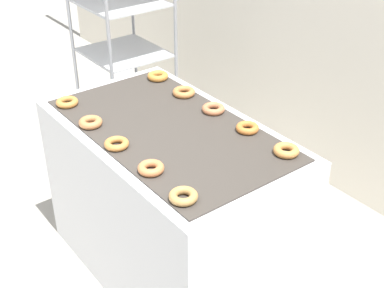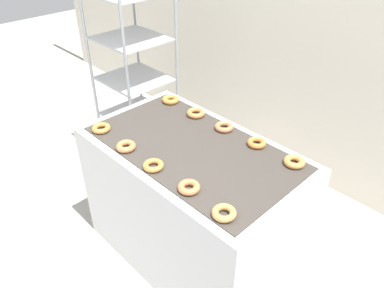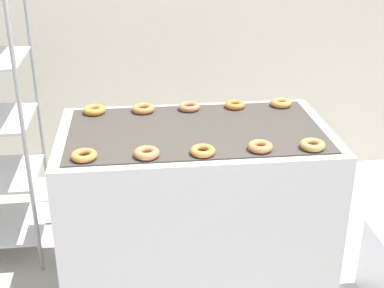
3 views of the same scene
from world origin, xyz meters
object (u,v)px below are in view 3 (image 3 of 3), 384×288
donut_near_leftmost (84,155)px  donut_near_rightmost (313,145)px  donut_far_center (189,107)px  donut_near_right (260,147)px  donut_near_left (147,153)px  donut_near_center (202,151)px  donut_far_rightmost (281,103)px  fryer_machine (195,209)px  donut_far_leftmost (94,110)px  donut_far_left (143,109)px  donut_far_right (235,105)px

donut_near_leftmost → donut_near_rightmost: (1.09, -0.01, 0.00)m
donut_far_center → donut_near_right: bearing=-64.7°
donut_near_leftmost → donut_near_left: bearing=-1.7°
donut_near_center → donut_far_rightmost: (0.54, 0.60, 0.00)m
fryer_machine → donut_far_leftmost: size_ratio=11.30×
fryer_machine → donut_far_left: size_ratio=11.08×
fryer_machine → donut_far_center: size_ratio=11.49×
donut_near_right → donut_far_leftmost: (-0.82, 0.59, 0.00)m
fryer_machine → donut_far_right: (0.27, 0.30, 0.50)m
donut_near_rightmost → donut_near_leftmost: bearing=179.7°
fryer_machine → donut_far_leftmost: donut_far_leftmost is taller
donut_near_rightmost → donut_near_center: bearing=-179.6°
fryer_machine → donut_near_center: size_ratio=11.93×
donut_near_leftmost → donut_near_rightmost: donut_near_rightmost is taller
donut_far_leftmost → fryer_machine: bearing=-29.1°
donut_near_left → donut_far_leftmost: 0.66m
fryer_machine → donut_near_rightmost: 0.79m
donut_far_center → donut_near_center: bearing=-90.5°
donut_near_left → donut_far_leftmost: bearing=114.4°
donut_far_left → donut_near_rightmost: bearing=-36.7°
donut_far_center → donut_far_rightmost: 0.54m
donut_near_leftmost → donut_far_rightmost: size_ratio=0.99×
donut_far_center → donut_far_rightmost: bearing=0.1°
fryer_machine → donut_far_rightmost: (0.54, 0.30, 0.50)m
donut_near_center → donut_far_left: bearing=113.4°
donut_far_left → donut_near_center: bearing=-66.6°
donut_near_left → donut_far_left: (0.00, 0.60, -0.00)m
donut_far_leftmost → donut_near_left: bearing=-65.6°
fryer_machine → donut_near_leftmost: bearing=-151.8°
fryer_machine → donut_far_left: 0.64m
donut_near_center → donut_near_leftmost: bearing=179.0°
donut_far_right → donut_far_rightmost: donut_far_rightmost is taller
donut_near_left → donut_near_rightmost: (0.80, 0.00, -0.00)m
donut_far_leftmost → donut_far_left: bearing=-1.5°
fryer_machine → donut_near_rightmost: size_ratio=11.65×
fryer_machine → donut_near_right: size_ratio=11.93×
donut_near_center → donut_far_right: 0.66m
donut_far_center → donut_far_right: (0.27, 0.00, -0.00)m
donut_near_leftmost → donut_far_center: size_ratio=0.98×
donut_far_left → donut_far_right: size_ratio=1.10×
donut_near_left → donut_far_left: size_ratio=0.94×
donut_near_left → donut_far_left: donut_near_left is taller
fryer_machine → donut_near_rightmost: bearing=-29.5°
donut_near_center → donut_far_rightmost: 0.81m
donut_near_leftmost → donut_far_right: (0.82, 0.60, 0.00)m
donut_far_rightmost → donut_near_leftmost: bearing=-151.5°
donut_near_center → donut_far_left: (-0.26, 0.60, 0.00)m
donut_near_leftmost → donut_far_left: donut_far_left is taller
donut_near_right → donut_far_right: size_ratio=1.02×
donut_far_leftmost → donut_near_right: bearing=-35.9°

